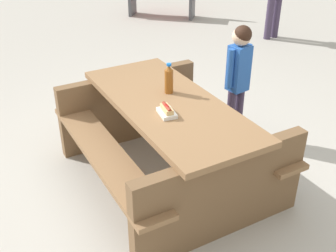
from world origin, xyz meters
name	(u,v)px	position (x,y,z in m)	size (l,w,h in m)	color
ground_plane	(168,177)	(0.00, 0.00, 0.00)	(30.00, 30.00, 0.00)	#B7B2A8
picnic_table	(168,134)	(0.00, 0.00, 0.44)	(2.11, 1.83, 0.75)	olive
soda_bottle	(169,79)	(-0.11, 0.12, 0.87)	(0.07, 0.07, 0.26)	brown
hotdog_tray	(167,111)	(0.15, -0.16, 0.78)	(0.21, 0.17, 0.08)	white
child_in_coat	(239,69)	(-0.04, 0.98, 0.74)	(0.19, 0.28, 1.16)	#3F334C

